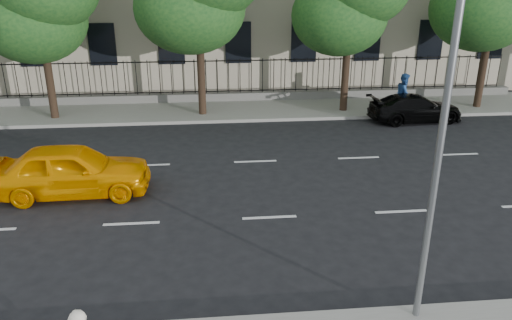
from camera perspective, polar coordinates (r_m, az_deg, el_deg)
The scene contains 8 objects.
ground at distance 12.65m, azimuth 2.92°, elevation -11.88°, with size 120.00×120.00×0.00m, color black.
far_sidewalk at distance 25.44m, azimuth -1.56°, elevation 5.79°, with size 60.00×4.00×0.15m, color gray.
lane_markings at distance 16.78m, azimuth 0.63°, elevation -2.97°, with size 49.60×4.62×0.01m, color silver, non-canonical shape.
iron_fence at distance 26.94m, azimuth -1.82°, elevation 7.93°, with size 30.00×0.50×2.20m.
street_light at distance 9.77m, azimuth 19.94°, elevation 9.59°, with size 0.25×3.32×8.05m.
yellow_taxi at distance 16.95m, azimuth -20.32°, elevation -1.08°, with size 1.97×4.90×1.67m, color #FF9F00.
black_sedan at distance 24.78m, azimuth 17.73°, elevation 5.69°, with size 1.79×4.40×1.28m, color black.
pedestrian_far at distance 25.37m, azimuth 16.56°, elevation 7.30°, with size 0.94×0.74×1.94m, color #275196.
Camera 1 is at (-1.62, -10.44, 6.95)m, focal length 35.00 mm.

